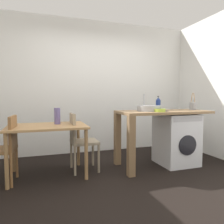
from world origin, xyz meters
TOP-DOWN VIEW (x-y plane):
  - ground_plane at (0.00, 0.00)m, footprint 5.46×5.46m
  - wall_back at (0.00, 1.75)m, footprint 4.60×0.10m
  - dining_table at (-0.96, 0.57)m, footprint 1.10×0.76m
  - chair_person_seat at (-1.50, 0.47)m, footprint 0.43×0.43m
  - chair_opposite at (-0.48, 0.62)m, footprint 0.40×0.40m
  - kitchen_counter at (0.67, 0.45)m, footprint 1.50×0.68m
  - washing_machine at (1.14, 0.45)m, footprint 0.60×0.61m
  - sink_basin at (0.62, 0.45)m, footprint 0.38×0.38m
  - tap at (0.62, 0.63)m, footprint 0.02×0.02m
  - bottle_tall_green at (0.88, 0.61)m, footprint 0.08×0.08m
  - mixing_bowl at (0.70, 0.25)m, footprint 0.18×0.18m
  - utensil_crock at (1.51, 0.50)m, footprint 0.11×0.11m
  - vase at (-0.81, 0.67)m, footprint 0.09×0.09m
  - scissors at (0.83, 0.35)m, footprint 0.15×0.06m

SIDE VIEW (x-z plane):
  - ground_plane at x=0.00m, z-range 0.00..0.00m
  - washing_machine at x=1.14m, z-range 0.00..0.86m
  - chair_person_seat at x=-1.50m, z-range 0.06..0.96m
  - chair_opposite at x=-0.48m, z-range 0.06..0.96m
  - dining_table at x=-0.96m, z-range 0.27..1.01m
  - kitchen_counter at x=0.67m, z-range 0.30..1.22m
  - vase at x=-0.81m, z-range 0.74..0.98m
  - scissors at x=0.83m, z-range 0.92..0.93m
  - mixing_bowl at x=0.70m, z-range 0.92..0.97m
  - sink_basin at x=0.62m, z-range 0.92..1.01m
  - utensil_crock at x=1.51m, z-range 0.84..1.14m
  - bottle_tall_green at x=0.88m, z-range 0.91..1.15m
  - tap at x=0.62m, z-range 0.92..1.20m
  - wall_back at x=0.00m, z-range 0.00..2.70m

